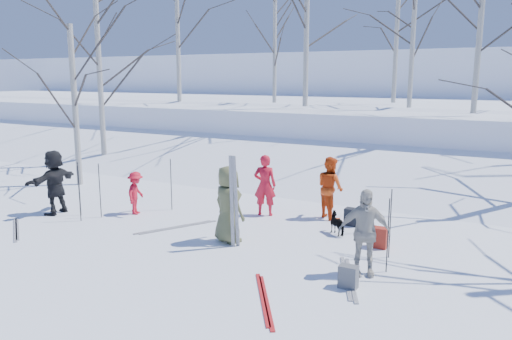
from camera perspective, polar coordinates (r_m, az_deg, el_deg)
The scene contains 34 objects.
ground at distance 10.50m, azimuth -4.02°, elevation -8.33°, with size 120.00×120.00×0.00m, color white.
snow_ramp at distance 16.56m, azimuth 9.27°, elevation -0.82°, with size 70.00×9.50×1.40m, color white.
snow_plateau at distance 25.99m, azimuth 16.88°, elevation 4.90°, with size 70.00×18.00×2.20m, color white.
far_hill at distance 46.64m, azimuth 22.56°, elevation 8.15°, with size 90.00×30.00×6.00m, color white.
skier_olive_center at distance 10.34m, azimuth -3.20°, elevation -3.94°, with size 0.79×0.51×1.61m, color #515533.
skier_red_north at distance 12.33m, azimuth 1.02°, elevation -1.74°, with size 0.56×0.37×1.53m, color red.
skier_redor_behind at distance 12.24m, azimuth 8.48°, elevation -1.98°, with size 0.73×0.57×1.51m, color #D34210.
skier_red_seated at distance 12.83m, azimuth -13.58°, elevation -2.57°, with size 0.70×0.40×1.08m, color red.
skier_cream_east at distance 8.85m, azimuth 12.25°, elevation -6.98°, with size 0.90×0.37×1.53m, color beige.
skier_grey_west at distance 13.43m, azimuth -22.01°, elevation -1.29°, with size 1.50×0.48×1.62m, color black.
dog at distance 11.12m, azimuth 9.40°, elevation -6.04°, with size 0.26×0.57×0.48m, color black.
upright_ski_left at distance 9.96m, azimuth -2.78°, elevation -3.66°, with size 0.07×0.02×1.90m, color silver.
upright_ski_right at distance 9.95m, azimuth -2.30°, elevation -3.67°, with size 0.07×0.02×1.90m, color silver.
ski_pair_a at distance 8.89m, azimuth 10.52°, elevation -12.03°, with size 0.94×1.82×0.02m, color silver, non-canonical shape.
ski_pair_b at distance 7.98m, azimuth 0.97°, elevation -14.57°, with size 1.21×1.70×0.02m, color #AF191A, non-canonical shape.
ski_pair_c at distance 12.59m, azimuth -25.72°, elevation -6.10°, with size 1.67×1.26×0.02m, color silver, non-canonical shape.
ski_pair_d at distance 11.63m, azimuth -9.10°, elevation -6.48°, with size 1.08×1.77×0.02m, color silver, non-canonical shape.
ski_pole_a at distance 13.01m, azimuth -9.68°, elevation -1.65°, with size 0.02×0.02×1.34m, color black.
ski_pole_b at distance 12.72m, azimuth -17.42°, elevation -2.27°, with size 0.02×0.02×1.34m, color black.
ski_pole_c at distance 13.07m, azimuth -19.54°, elevation -2.07°, with size 0.02×0.02×1.34m, color black.
ski_pole_d at distance 9.09m, azimuth 14.84°, elevation -7.26°, with size 0.02×0.02×1.34m, color black.
ski_pole_e at distance 12.56m, azimuth -19.55°, elevation -2.56°, with size 0.02×0.02×1.34m, color black.
ski_pole_f at distance 9.80m, azimuth 15.09°, elevation -5.96°, with size 0.02×0.02×1.34m, color black.
backpack_red at distance 10.45m, azimuth 13.91°, elevation -7.50°, with size 0.32×0.22×0.42m, color maroon.
backpack_grey at distance 8.46m, azimuth 10.50°, elevation -11.92°, with size 0.30×0.20×0.38m, color #4F5155.
backpack_dark at distance 11.83m, azimuth 10.95°, elevation -5.29°, with size 0.34×0.24×0.40m, color black.
birch_plateau_a at distance 23.42m, azimuth 2.15°, elevation 13.43°, with size 3.87×3.87×4.68m, color silver, non-canonical shape.
birch_plateau_b at distance 24.95m, azimuth -8.97°, elevation 16.02°, with size 5.62×5.62×7.18m, color silver, non-canonical shape.
birch_plateau_d at distance 18.22m, azimuth 24.25°, elevation 14.78°, with size 4.52×4.52×5.60m, color silver, non-canonical shape.
birch_plateau_g at distance 20.60m, azimuth 17.47°, elevation 13.89°, with size 4.15×4.15×5.07m, color silver, non-canonical shape.
birch_plateau_h at distance 24.32m, azimuth 15.78°, elevation 14.88°, with size 5.02×5.02×6.31m, color silver, non-canonical shape.
birch_plateau_i at distance 20.71m, azimuth 5.80°, elevation 16.50°, with size 5.26×5.26×6.66m, color silver, non-canonical shape.
birch_edge_a at distance 16.62m, azimuth -19.98°, elevation 6.85°, with size 4.08×4.08×4.97m, color silver, non-canonical shape.
birch_edge_d at distance 19.99m, azimuth -17.39°, elevation 9.55°, with size 5.06×5.06×6.37m, color silver, non-canonical shape.
Camera 1 is at (5.44, -8.30, 3.42)m, focal length 35.00 mm.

